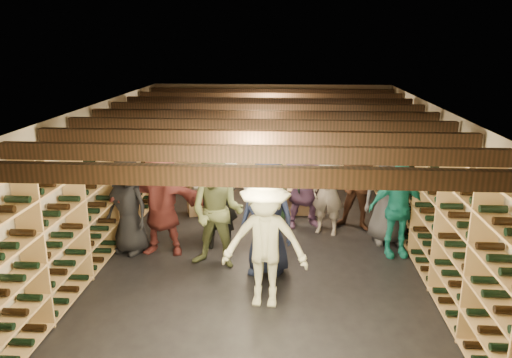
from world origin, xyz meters
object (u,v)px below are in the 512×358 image
object	(u,v)px
crate_stack_right	(299,201)
person_12	(391,190)
crate_loose	(281,195)
person_8	(359,185)
person_6	(267,218)
person_2	(217,212)
person_9	(221,179)
person_10	(276,190)
person_1	(220,200)
person_11	(305,180)
person_0	(128,206)
crate_stack_left	(200,198)
person_7	(329,191)
person_3	(265,243)
person_4	(397,209)
person_5	(161,202)

from	to	relation	value
crate_stack_right	person_12	world-z (taller)	person_12
crate_loose	person_8	xyz separation A→B (m)	(1.43, -1.73, 0.78)
person_6	person_12	xyz separation A→B (m)	(2.06, 1.32, 0.06)
person_2	crate_stack_right	bearing A→B (deg)	73.27
crate_loose	person_9	size ratio (longest dim) A/B	0.26
crate_loose	person_10	size ratio (longest dim) A/B	0.34
person_1	person_11	bearing A→B (deg)	35.62
person_0	person_12	world-z (taller)	person_12
crate_stack_left	person_2	distance (m)	2.49
person_6	person_10	xyz separation A→B (m)	(0.09, 1.83, -0.14)
crate_stack_right	person_6	bearing A→B (deg)	-100.92
person_0	person_12	bearing A→B (deg)	33.92
crate_stack_right	person_12	bearing A→B (deg)	-41.95
person_0	person_7	bearing A→B (deg)	41.92
person_6	crate_loose	bearing A→B (deg)	109.35
crate_loose	person_8	bearing A→B (deg)	-50.34
person_7	person_8	size ratio (longest dim) A/B	0.93
person_9	person_10	world-z (taller)	person_9
person_1	person_9	distance (m)	0.89
person_1	person_3	distance (m)	2.02
crate_loose	person_7	xyz separation A→B (m)	(0.87, -1.97, 0.72)
person_8	person_12	size ratio (longest dim) A/B	0.92
person_0	person_7	distance (m)	3.48
crate_loose	person_9	world-z (taller)	person_9
person_11	person_3	bearing A→B (deg)	-115.91
crate_stack_right	person_7	size ratio (longest dim) A/B	0.32
person_10	person_1	bearing A→B (deg)	-131.51
crate_stack_left	crate_stack_right	distance (m)	1.98
crate_stack_left	person_4	bearing A→B (deg)	-26.34
person_0	person_12	xyz separation A→B (m)	(4.36, 0.70, 0.14)
person_1	person_3	size ratio (longest dim) A/B	0.95
crate_stack_right	person_11	world-z (taller)	person_11
crate_loose	person_8	world-z (taller)	person_8
person_3	person_9	xyz separation A→B (m)	(-0.93, 2.71, 0.07)
person_0	person_5	xyz separation A→B (m)	(0.55, 0.02, 0.08)
person_7	person_6	bearing A→B (deg)	-103.63
crate_stack_right	person_5	xyz separation A→B (m)	(-2.27, -2.07, 0.62)
crate_stack_right	person_7	distance (m)	1.29
person_4	person_12	bearing A→B (deg)	81.98
person_2	person_7	size ratio (longest dim) A/B	1.09
person_0	person_1	size ratio (longest dim) A/B	0.96
crate_loose	person_0	size ratio (longest dim) A/B	0.31
crate_stack_left	crate_loose	size ratio (longest dim) A/B	1.36
person_2	person_4	world-z (taller)	person_2
person_5	person_11	size ratio (longest dim) A/B	0.98
person_7	person_0	bearing A→B (deg)	-144.52
crate_stack_right	person_10	bearing A→B (deg)	-116.48
crate_stack_left	person_5	size ratio (longest dim) A/B	0.39
person_3	person_5	bearing A→B (deg)	142.71
crate_stack_left	person_6	xyz separation A→B (m)	(1.45, -2.51, 0.54)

